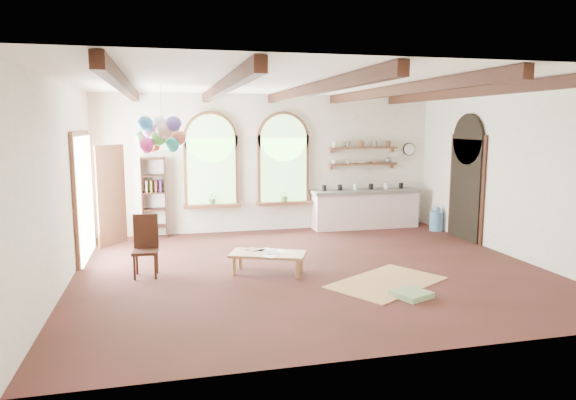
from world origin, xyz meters
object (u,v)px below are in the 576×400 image
object	(u,v)px
kitchen_counter	(365,208)
side_chair	(146,259)
coffee_table	(268,255)
balloon_cluster	(162,135)

from	to	relation	value
kitchen_counter	side_chair	size ratio (longest dim) A/B	2.60
coffee_table	balloon_cluster	world-z (taller)	balloon_cluster
balloon_cluster	side_chair	bearing A→B (deg)	-119.35
coffee_table	side_chair	bearing A→B (deg)	171.35
balloon_cluster	kitchen_counter	bearing A→B (deg)	26.69
kitchen_counter	coffee_table	world-z (taller)	kitchen_counter
side_chair	balloon_cluster	xyz separation A→B (m)	(0.32, 0.58, 2.04)
coffee_table	kitchen_counter	bearing A→B (deg)	46.77
coffee_table	side_chair	distance (m)	2.04
kitchen_counter	balloon_cluster	xyz separation A→B (m)	(-4.77, -2.40, 1.86)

